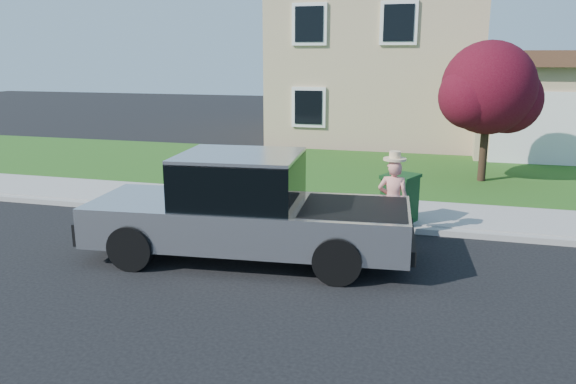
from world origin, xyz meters
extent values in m
plane|color=black|center=(0.00, 0.00, 0.00)|extent=(80.00, 80.00, 0.00)
cube|color=gray|center=(1.00, 2.90, 0.06)|extent=(40.00, 0.20, 0.12)
cube|color=gray|center=(1.00, 4.00, 0.07)|extent=(40.00, 2.00, 0.15)
cube|color=#1B4D16|center=(1.00, 8.50, 0.05)|extent=(40.00, 7.00, 0.10)
cube|color=tan|center=(0.00, 17.00, 3.20)|extent=(8.00, 9.00, 6.40)
cube|color=tan|center=(6.50, 14.00, 1.60)|extent=(5.50, 6.00, 3.20)
cube|color=white|center=(6.50, 10.98, 1.25)|extent=(4.60, 0.12, 2.30)
cube|color=#4C2D1E|center=(6.50, 14.00, 3.40)|extent=(6.20, 6.80, 0.50)
cube|color=white|center=(-2.20, 12.45, 4.60)|extent=(1.30, 0.10, 1.50)
cube|color=white|center=(1.00, 12.45, 4.60)|extent=(1.30, 0.10, 1.50)
cube|color=black|center=(-2.20, 12.45, 1.60)|extent=(1.30, 0.10, 1.50)
cylinder|color=black|center=(-2.21, -0.37, 0.39)|extent=(0.80, 0.36, 0.77)
cylinder|color=black|center=(-2.36, 1.40, 0.39)|extent=(0.80, 0.36, 0.77)
cylinder|color=black|center=(1.21, -0.08, 0.39)|extent=(0.80, 0.36, 0.77)
cylinder|color=black|center=(1.06, 1.70, 0.39)|extent=(0.80, 0.36, 0.77)
cube|color=#BBBDC3|center=(-0.50, 0.67, 0.67)|extent=(5.66, 2.40, 0.70)
cube|color=black|center=(-0.64, 0.66, 1.40)|extent=(2.18, 1.97, 0.82)
cube|color=#BBBDC3|center=(-0.64, 0.66, 1.83)|extent=(2.18, 1.97, 0.08)
cube|color=black|center=(1.33, 0.83, 1.00)|extent=(1.88, 1.79, 0.06)
cube|color=black|center=(-3.28, 0.43, 0.53)|extent=(0.27, 1.84, 0.39)
cube|color=black|center=(2.28, 0.91, 0.48)|extent=(0.27, 1.84, 0.24)
cube|color=black|center=(-1.51, 1.63, 1.31)|extent=(0.13, 0.22, 0.17)
imported|color=#E78E7F|center=(1.85, 2.23, 0.80)|extent=(0.60, 0.40, 1.61)
cylinder|color=#DBBA8C|center=(1.85, 2.23, 1.63)|extent=(0.43, 0.43, 0.04)
cylinder|color=#DBBA8C|center=(1.85, 2.23, 1.69)|extent=(0.21, 0.21, 0.15)
cylinder|color=black|center=(3.82, 7.91, 0.97)|extent=(0.22, 0.22, 1.74)
sphere|color=#4A0F1B|center=(3.82, 7.91, 2.65)|extent=(2.50, 2.50, 2.50)
sphere|color=#4A0F1B|center=(4.36, 8.24, 2.33)|extent=(1.85, 1.85, 1.85)
sphere|color=#4A0F1B|center=(3.38, 7.59, 2.44)|extent=(1.74, 1.74, 1.74)
cube|color=#0F3714|center=(1.92, 3.10, 0.61)|extent=(0.77, 0.81, 0.93)
cube|color=#0F3714|center=(1.92, 3.10, 1.11)|extent=(0.84, 0.89, 0.07)
camera|label=1|loc=(2.65, -8.23, 3.50)|focal=35.00mm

